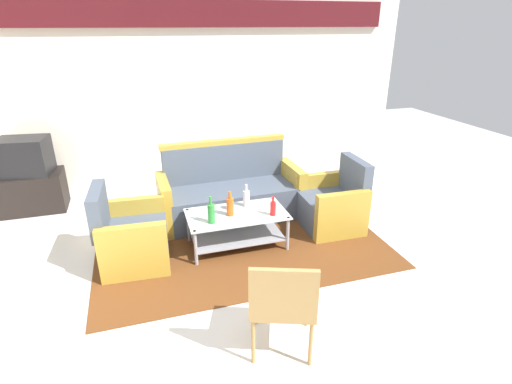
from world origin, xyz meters
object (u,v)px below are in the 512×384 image
object	(u,v)px
couch	(230,194)
bottle_green	(211,213)
cup	(230,205)
coffee_table	(237,225)
bottle_orange	(230,206)
bottle_red	(273,208)
television	(24,156)
wicker_chair	(283,299)
armchair_right	(332,205)
bottle_clear	(246,198)
tv_stand	(33,192)
armchair_left	(131,238)

from	to	relation	value
couch	bottle_green	bearing A→B (deg)	63.16
bottle_green	cup	xyz separation A→B (m)	(0.27, 0.27, -0.06)
coffee_table	cup	distance (m)	0.24
bottle_orange	bottle_red	world-z (taller)	bottle_orange
television	coffee_table	bearing A→B (deg)	151.65
television	wicker_chair	world-z (taller)	television
cup	wicker_chair	world-z (taller)	wicker_chair
couch	armchair_right	world-z (taller)	couch
bottle_clear	tv_stand	world-z (taller)	bottle_clear
bottle_clear	bottle_red	bearing A→B (deg)	-56.04
armchair_left	armchair_right	size ratio (longest dim) A/B	1.00
bottle_green	tv_stand	xyz separation A→B (m)	(-2.07, 1.87, -0.26)
coffee_table	wicker_chair	xyz separation A→B (m)	(-0.08, -1.63, 0.22)
bottle_green	coffee_table	bearing A→B (deg)	23.34
couch	bottle_clear	bearing A→B (deg)	92.68
couch	wicker_chair	distance (m)	2.41
cup	couch	bearing A→B (deg)	76.26
armchair_left	coffee_table	world-z (taller)	armchair_left
couch	coffee_table	size ratio (longest dim) A/B	1.65
armchair_right	armchair_left	bearing A→B (deg)	93.71
armchair_right	cup	xyz separation A→B (m)	(-1.28, 0.02, 0.17)
television	wicker_chair	xyz separation A→B (m)	(2.30, -3.38, -0.27)
bottle_clear	bottle_orange	size ratio (longest dim) A/B	0.95
bottle_orange	bottle_clear	bearing A→B (deg)	37.15
coffee_table	bottle_red	xyz separation A→B (m)	(0.37, -0.15, 0.22)
couch	tv_stand	distance (m)	2.68
coffee_table	bottle_orange	size ratio (longest dim) A/B	3.92
armchair_left	bottle_green	bearing A→B (deg)	83.51
bottle_red	cup	world-z (taller)	bottle_red
armchair_right	cup	distance (m)	1.30
couch	television	distance (m)	2.71
bottle_red	cup	xyz separation A→B (m)	(-0.41, 0.29, -0.03)
cup	wicker_chair	distance (m)	1.77
bottle_orange	armchair_left	bearing A→B (deg)	178.43
bottle_clear	cup	size ratio (longest dim) A/B	2.65
bottle_clear	wicker_chair	xyz separation A→B (m)	(-0.24, -1.80, -0.02)
bottle_green	wicker_chair	bearing A→B (deg)	-81.37
wicker_chair	television	bearing A→B (deg)	144.60
armchair_left	bottle_clear	xyz separation A→B (m)	(1.29, 0.15, 0.22)
coffee_table	cup	bearing A→B (deg)	106.09
television	armchair_right	bearing A→B (deg)	163.69
armchair_left	television	world-z (taller)	television
armchair_right	tv_stand	size ratio (longest dim) A/B	1.06
cup	armchair_right	bearing A→B (deg)	-0.98
coffee_table	bottle_green	xyz separation A→B (m)	(-0.31, -0.13, 0.25)
couch	coffee_table	xyz separation A→B (m)	(-0.11, -0.76, -0.04)
couch	bottle_orange	xyz separation A→B (m)	(-0.19, -0.77, 0.20)
armchair_right	bottle_clear	xyz separation A→B (m)	(-1.09, 0.05, 0.22)
bottle_orange	cup	world-z (taller)	bottle_orange
coffee_table	tv_stand	bearing A→B (deg)	143.81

